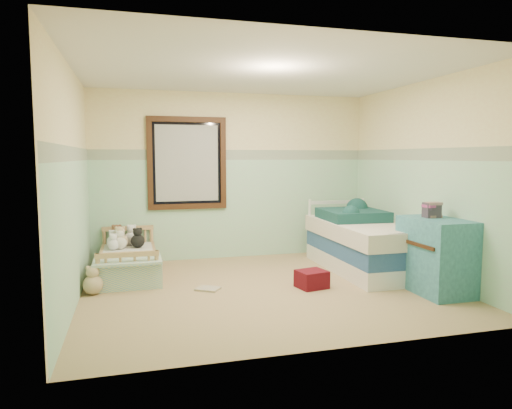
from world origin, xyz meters
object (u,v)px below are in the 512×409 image
object	(u,v)px
toddler_bed_frame	(128,268)
dresser	(436,256)
floor_book	(208,289)
red_pillow	(312,279)
plush_floor_cream	(106,275)
plush_floor_tan	(93,285)
twin_bed_frame	(365,262)

from	to	relation	value
toddler_bed_frame	dresser	distance (m)	3.81
dresser	floor_book	bearing A→B (deg)	163.06
red_pillow	floor_book	bearing A→B (deg)	169.13
toddler_bed_frame	plush_floor_cream	size ratio (longest dim) A/B	5.62
plush_floor_tan	dresser	bearing A→B (deg)	-13.73
toddler_bed_frame	dresser	xyz separation A→B (m)	(3.39, -1.69, 0.33)
plush_floor_tan	red_pillow	world-z (taller)	plush_floor_tan
plush_floor_tan	floor_book	xyz separation A→B (m)	(1.28, -0.16, -0.10)
twin_bed_frame	floor_book	xyz separation A→B (m)	(-2.22, -0.37, -0.10)
floor_book	plush_floor_tan	bearing A→B (deg)	-153.51
toddler_bed_frame	twin_bed_frame	bearing A→B (deg)	-10.21
dresser	floor_book	distance (m)	2.65
dresser	plush_floor_cream	bearing A→B (deg)	161.21
dresser	toddler_bed_frame	bearing A→B (deg)	153.52
floor_book	red_pillow	bearing A→B (deg)	22.82
toddler_bed_frame	plush_floor_cream	world-z (taller)	plush_floor_cream
red_pillow	dresser	bearing A→B (deg)	-22.25
toddler_bed_frame	red_pillow	world-z (taller)	red_pillow
toddler_bed_frame	plush_floor_tan	size ratio (longest dim) A/B	6.46
plush_floor_tan	floor_book	world-z (taller)	plush_floor_tan
plush_floor_tan	red_pillow	xyz separation A→B (m)	(2.48, -0.39, -0.01)
dresser	floor_book	size ratio (longest dim) A/B	3.25
toddler_bed_frame	floor_book	distance (m)	1.29
twin_bed_frame	red_pillow	world-z (taller)	twin_bed_frame
toddler_bed_frame	plush_floor_cream	xyz separation A→B (m)	(-0.26, -0.45, 0.04)
twin_bed_frame	red_pillow	xyz separation A→B (m)	(-1.02, -0.60, -0.01)
plush_floor_cream	floor_book	distance (m)	1.25
plush_floor_cream	twin_bed_frame	bearing A→B (deg)	-1.90
plush_floor_cream	plush_floor_tan	bearing A→B (deg)	-111.37
red_pillow	floor_book	size ratio (longest dim) A/B	1.26
toddler_bed_frame	dresser	world-z (taller)	dresser
plush_floor_cream	toddler_bed_frame	bearing A→B (deg)	60.38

